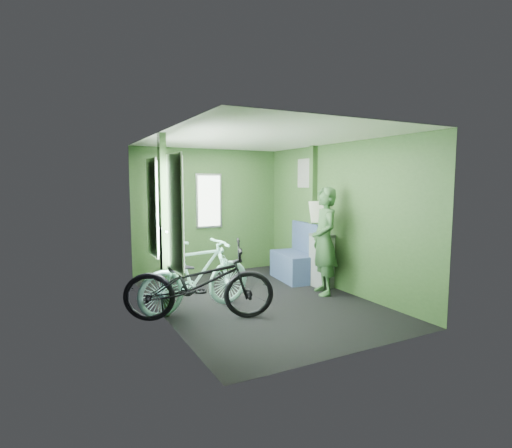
{
  "coord_description": "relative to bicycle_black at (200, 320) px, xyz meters",
  "views": [
    {
      "loc": [
        -2.64,
        -4.93,
        1.71
      ],
      "look_at": [
        0.0,
        0.1,
        1.1
      ],
      "focal_mm": 28.0,
      "sensor_mm": 36.0,
      "label": 1
    }
  ],
  "objects": [
    {
      "name": "waste_box",
      "position": [
        2.3,
        0.6,
        0.43
      ],
      "size": [
        0.25,
        0.35,
        0.86
      ],
      "primitive_type": "cube",
      "color": "gray",
      "rests_on": "ground"
    },
    {
      "name": "room",
      "position": [
        1.0,
        0.43,
        1.44
      ],
      "size": [
        4.0,
        4.02,
        2.31
      ],
      "color": "black",
      "rests_on": "ground"
    },
    {
      "name": "bench_seat",
      "position": [
        2.18,
        1.19,
        0.29
      ],
      "size": [
        0.63,
        1.0,
        0.99
      ],
      "rotation": [
        0.0,
        0.0,
        -0.12
      ],
      "color": "navy",
      "rests_on": "ground"
    },
    {
      "name": "bicycle_mint",
      "position": [
        0.09,
        0.34,
        0.0
      ],
      "size": [
        1.68,
        0.78,
        1.0
      ],
      "primitive_type": "imported",
      "rotation": [
        0.0,
        -0.08,
        1.73
      ],
      "color": "#9CE9D7",
      "rests_on": "ground"
    },
    {
      "name": "bicycle_black",
      "position": [
        0.0,
        0.0,
        0.0
      ],
      "size": [
        1.98,
        1.37,
        1.03
      ],
      "primitive_type": "imported",
      "rotation": [
        0.0,
        -0.12,
        1.2
      ],
      "color": "black",
      "rests_on": "ground"
    },
    {
      "name": "passenger",
      "position": [
        2.08,
        0.25,
        0.81
      ],
      "size": [
        0.55,
        0.76,
        1.62
      ],
      "rotation": [
        0.0,
        0.0,
        -1.88
      ],
      "color": "#31572F",
      "rests_on": "ground"
    }
  ]
}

